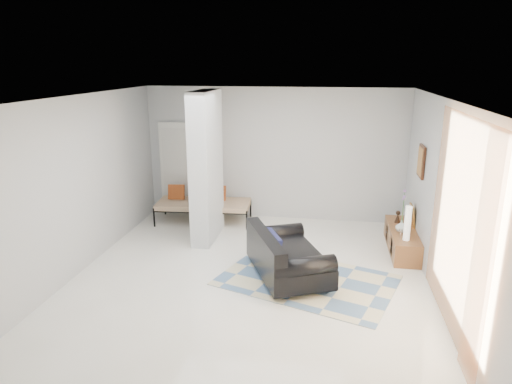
# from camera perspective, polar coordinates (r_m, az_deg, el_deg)

# --- Properties ---
(floor) EXTENTS (6.00, 6.00, 0.00)m
(floor) POSITION_cam_1_polar(r_m,az_deg,el_deg) (7.34, -0.81, -10.67)
(floor) COLOR silver
(floor) RESTS_ON ground
(ceiling) EXTENTS (6.00, 6.00, 0.00)m
(ceiling) POSITION_cam_1_polar(r_m,az_deg,el_deg) (6.58, -0.91, 11.71)
(ceiling) COLOR white
(ceiling) RESTS_ON wall_back
(wall_back) EXTENTS (6.00, 0.00, 6.00)m
(wall_back) POSITION_cam_1_polar(r_m,az_deg,el_deg) (9.71, 2.27, 4.73)
(wall_back) COLOR #B4B7B9
(wall_back) RESTS_ON ground
(wall_front) EXTENTS (6.00, 0.00, 6.00)m
(wall_front) POSITION_cam_1_polar(r_m,az_deg,el_deg) (4.10, -8.41, -11.58)
(wall_front) COLOR #B4B7B9
(wall_front) RESTS_ON ground
(wall_left) EXTENTS (0.00, 6.00, 6.00)m
(wall_left) POSITION_cam_1_polar(r_m,az_deg,el_deg) (7.78, -21.22, 0.81)
(wall_left) COLOR #B4B7B9
(wall_left) RESTS_ON ground
(wall_right) EXTENTS (0.00, 6.00, 6.00)m
(wall_right) POSITION_cam_1_polar(r_m,az_deg,el_deg) (6.91, 22.21, -1.11)
(wall_right) COLOR #B4B7B9
(wall_right) RESTS_ON ground
(partition_column) EXTENTS (0.35, 1.20, 2.80)m
(partition_column) POSITION_cam_1_polar(r_m,az_deg,el_deg) (8.58, -6.23, 3.14)
(partition_column) COLOR silver
(partition_column) RESTS_ON floor
(hallway_door) EXTENTS (0.85, 0.06, 2.04)m
(hallway_door) POSITION_cam_1_polar(r_m,az_deg,el_deg) (10.22, -9.56, 2.90)
(hallway_door) COLOR white
(hallway_door) RESTS_ON floor
(curtain) EXTENTS (0.00, 2.55, 2.55)m
(curtain) POSITION_cam_1_polar(r_m,az_deg,el_deg) (5.81, 23.87, -3.88)
(curtain) COLOR orange
(curtain) RESTS_ON wall_right
(wall_art) EXTENTS (0.04, 0.45, 0.55)m
(wall_art) POSITION_cam_1_polar(r_m,az_deg,el_deg) (8.30, 19.97, 3.61)
(wall_art) COLOR #3B1D10
(wall_art) RESTS_ON wall_right
(media_console) EXTENTS (0.45, 1.61, 0.80)m
(media_console) POSITION_cam_1_polar(r_m,az_deg,el_deg) (8.67, 17.77, -5.67)
(media_console) COLOR brown
(media_console) RESTS_ON floor
(loveseat) EXTENTS (1.55, 1.89, 0.76)m
(loveseat) POSITION_cam_1_polar(r_m,az_deg,el_deg) (7.22, 3.61, -8.05)
(loveseat) COLOR silver
(loveseat) RESTS_ON floor
(daybed) EXTENTS (2.01, 0.97, 0.77)m
(daybed) POSITION_cam_1_polar(r_m,az_deg,el_deg) (9.73, -6.69, -1.36)
(daybed) COLOR black
(daybed) RESTS_ON floor
(area_rug) EXTENTS (3.01, 2.48, 0.01)m
(area_rug) POSITION_cam_1_polar(r_m,az_deg,el_deg) (7.29, 6.37, -10.89)
(area_rug) COLOR beige
(area_rug) RESTS_ON floor
(cylinder_lamp) EXTENTS (0.11, 0.11, 0.59)m
(cylinder_lamp) POSITION_cam_1_polar(r_m,az_deg,el_deg) (8.03, 18.41, -3.73)
(cylinder_lamp) COLOR silver
(cylinder_lamp) RESTS_ON media_console
(bronze_figurine) EXTENTS (0.12, 0.12, 0.23)m
(bronze_figurine) POSITION_cam_1_polar(r_m,az_deg,el_deg) (8.89, 17.30, -2.97)
(bronze_figurine) COLOR #312015
(bronze_figurine) RESTS_ON media_console
(vase) EXTENTS (0.21, 0.21, 0.21)m
(vase) POSITION_cam_1_polar(r_m,az_deg,el_deg) (8.44, 17.73, -4.09)
(vase) COLOR white
(vase) RESTS_ON media_console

